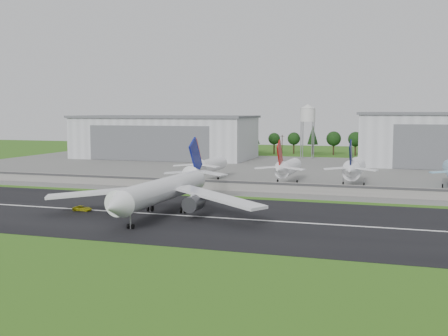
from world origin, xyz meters
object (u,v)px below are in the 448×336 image
(parked_jet_red_b, at_px, (287,168))
(parked_jet_navy, at_px, (353,169))
(parked_jet_red_a, at_px, (208,165))
(main_airliner, at_px, (161,196))
(ground_vehicle, at_px, (82,208))

(parked_jet_red_b, bearing_deg, parked_jet_navy, 0.18)
(parked_jet_red_a, xyz_separation_m, parked_jet_navy, (52.36, 0.08, 0.46))
(main_airliner, distance_m, ground_vehicle, 21.94)
(ground_vehicle, relative_size, parked_jet_red_b, 0.16)
(ground_vehicle, distance_m, parked_jet_red_b, 79.22)
(main_airliner, distance_m, parked_jet_red_a, 67.91)
(main_airliner, bearing_deg, parked_jet_red_b, -103.36)
(ground_vehicle, distance_m, parked_jet_red_a, 69.39)
(parked_jet_red_a, relative_size, parked_jet_red_b, 1.00)
(ground_vehicle, xyz_separation_m, parked_jet_red_a, (10.12, 68.46, 5.08))
(parked_jet_red_a, xyz_separation_m, parked_jet_red_b, (29.40, 0.00, 0.02))
(main_airliner, xyz_separation_m, parked_jet_red_a, (-11.38, 66.94, 0.98))
(main_airliner, height_order, ground_vehicle, main_airliner)
(parked_jet_red_b, distance_m, parked_jet_navy, 22.97)
(ground_vehicle, bearing_deg, parked_jet_red_a, -12.80)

